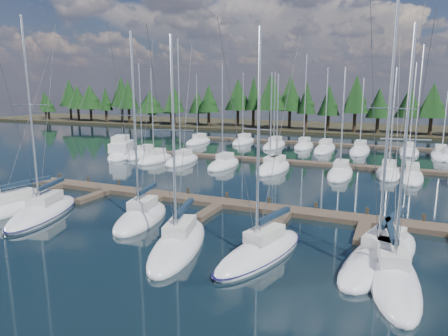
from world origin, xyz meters
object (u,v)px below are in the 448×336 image
at_px(front_sailboat_2, 141,217).
at_px(front_sailboat_3, 179,244).
at_px(front_sailboat_4, 261,252).
at_px(front_sailboat_1, 43,212).
at_px(main_dock, 219,205).
at_px(motor_yacht_left, 122,152).
at_px(front_sailboat_0, 9,210).
at_px(front_sailboat_5, 381,256).
at_px(front_sailboat_6, 392,274).

xyz_separation_m(front_sailboat_2, front_sailboat_3, (5.35, -3.54, -0.02)).
relative_size(front_sailboat_3, front_sailboat_4, 0.98).
relative_size(front_sailboat_1, front_sailboat_3, 1.16).
height_order(main_dock, motor_yacht_left, motor_yacht_left).
relative_size(main_dock, motor_yacht_left, 4.05).
xyz_separation_m(front_sailboat_0, front_sailboat_3, (16.59, -0.87, -0.00)).
relative_size(front_sailboat_1, front_sailboat_4, 1.14).
distance_m(main_dock, front_sailboat_3, 9.49).
xyz_separation_m(main_dock, front_sailboat_2, (-4.01, -5.86, 0.10)).
bearing_deg(main_dock, front_sailboat_0, -150.81).
distance_m(front_sailboat_3, front_sailboat_5, 12.41).
xyz_separation_m(front_sailboat_2, front_sailboat_5, (17.36, -0.39, -0.01)).
bearing_deg(front_sailboat_2, front_sailboat_3, -33.47).
height_order(main_dock, front_sailboat_1, front_sailboat_1).
height_order(front_sailboat_4, front_sailboat_6, front_sailboat_4).
xyz_separation_m(front_sailboat_3, front_sailboat_4, (5.25, 0.92, 0.01)).
relative_size(front_sailboat_0, front_sailboat_4, 0.98).
distance_m(front_sailboat_2, front_sailboat_5, 17.36).
bearing_deg(front_sailboat_6, front_sailboat_3, -176.05).
bearing_deg(front_sailboat_0, front_sailboat_1, 11.64).
distance_m(front_sailboat_0, front_sailboat_1, 3.23).
relative_size(front_sailboat_1, motor_yacht_left, 1.49).
xyz_separation_m(main_dock, front_sailboat_6, (14.00, -8.52, 0.08)).
bearing_deg(front_sailboat_1, front_sailboat_0, -168.36).
relative_size(front_sailboat_4, front_sailboat_6, 1.02).
bearing_deg(front_sailboat_5, front_sailboat_2, 178.70).
distance_m(front_sailboat_5, front_sailboat_6, 2.36).
bearing_deg(front_sailboat_5, front_sailboat_0, -175.47).
bearing_deg(front_sailboat_3, front_sailboat_1, 173.52).
xyz_separation_m(main_dock, front_sailboat_1, (-12.10, -7.87, 0.09)).
height_order(front_sailboat_0, front_sailboat_1, front_sailboat_1).
bearing_deg(front_sailboat_2, front_sailboat_1, -166.03).
relative_size(main_dock, front_sailboat_0, 3.16).
relative_size(front_sailboat_0, front_sailboat_1, 0.86).
xyz_separation_m(front_sailboat_1, front_sailboat_2, (8.08, 2.01, 0.01)).
bearing_deg(front_sailboat_3, front_sailboat_5, 14.66).
bearing_deg(front_sailboat_2, main_dock, 55.61).
height_order(front_sailboat_1, front_sailboat_3, front_sailboat_1).
distance_m(front_sailboat_3, motor_yacht_left, 37.85).
distance_m(front_sailboat_1, motor_yacht_left, 28.95).
bearing_deg(front_sailboat_6, main_dock, 148.66).
distance_m(main_dock, motor_yacht_left, 30.55).
distance_m(front_sailboat_0, motor_yacht_left, 28.36).
xyz_separation_m(front_sailboat_0, front_sailboat_2, (11.24, 2.66, 0.01)).
distance_m(front_sailboat_4, front_sailboat_5, 7.12).
distance_m(front_sailboat_0, front_sailboat_6, 29.26).
bearing_deg(front_sailboat_5, front_sailboat_6, -73.89).
xyz_separation_m(front_sailboat_0, front_sailboat_6, (29.26, 0.00, -0.00)).
height_order(front_sailboat_2, motor_yacht_left, front_sailboat_2).
bearing_deg(front_sailboat_4, motor_yacht_left, 139.21).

